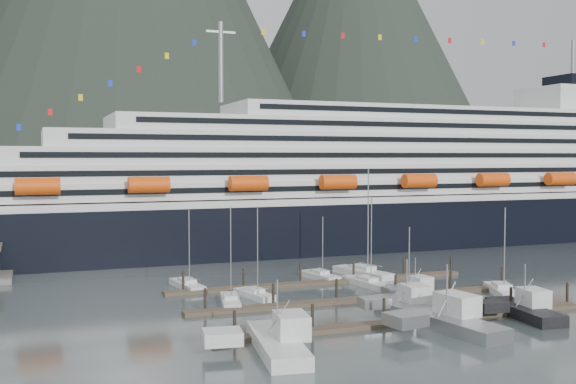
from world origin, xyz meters
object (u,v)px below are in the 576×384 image
object	(u,v)px
sailboat_e	(187,286)
sailboat_g	(363,273)
sailboat_c	(406,303)
sailboat_a	(255,295)
sailboat_b	(231,301)
sailboat_d	(367,283)
sailboat_h	(502,291)
trawler_d	(523,310)
trawler_c	(445,320)
trawler_b	(406,306)
trawler_e	(414,292)
sailboat_f	(320,276)
trawler_a	(276,342)
cruise_ship	(395,189)

from	to	relation	value
sailboat_e	sailboat_g	xyz separation A→B (m)	(28.89, -0.00, 0.06)
sailboat_c	sailboat_a	bearing A→B (deg)	64.55
sailboat_b	sailboat_e	bearing A→B (deg)	25.55
sailboat_b	sailboat_d	world-z (taller)	sailboat_d
sailboat_d	sailboat_h	size ratio (longest dim) A/B	1.07
sailboat_a	sailboat_d	size ratio (longest dim) A/B	0.93
trawler_d	sailboat_e	bearing A→B (deg)	52.64
sailboat_b	trawler_c	size ratio (longest dim) A/B	0.82
sailboat_c	sailboat_h	bearing A→B (deg)	-75.70
trawler_b	sailboat_g	bearing A→B (deg)	-11.28
trawler_e	sailboat_f	bearing A→B (deg)	12.45
sailboat_a	sailboat_e	xyz separation A→B (m)	(-7.19, 9.95, -0.01)
trawler_a	trawler_c	world-z (taller)	trawler_c
trawler_a	trawler_b	size ratio (longest dim) A/B	1.27
trawler_e	sailboat_e	bearing A→B (deg)	49.97
trawler_a	trawler_c	distance (m)	20.88
cruise_ship	sailboat_g	size ratio (longest dim) A/B	11.75
sailboat_b	sailboat_f	world-z (taller)	sailboat_b
cruise_ship	sailboat_f	world-z (taller)	cruise_ship
cruise_ship	trawler_d	distance (m)	70.99
sailboat_f	trawler_d	bearing A→B (deg)	-169.66
sailboat_d	trawler_e	distance (m)	10.21
sailboat_a	trawler_a	xyz separation A→B (m)	(-5.95, -25.01, 0.57)
sailboat_a	trawler_b	size ratio (longest dim) A/B	1.09
cruise_ship	sailboat_c	world-z (taller)	cruise_ship
trawler_a	trawler_e	world-z (taller)	trawler_a
sailboat_h	trawler_d	size ratio (longest dim) A/B	1.05
sailboat_e	trawler_a	xyz separation A→B (m)	(1.24, -34.97, 0.58)
sailboat_g	sailboat_h	distance (m)	23.11
sailboat_f	sailboat_g	bearing A→B (deg)	-101.56
sailboat_g	trawler_d	distance (m)	32.45
trawler_a	sailboat_h	bearing A→B (deg)	-60.57
cruise_ship	sailboat_g	world-z (taller)	cruise_ship
sailboat_f	trawler_c	distance (m)	33.46
sailboat_d	sailboat_e	distance (m)	26.74
sailboat_d	sailboat_f	size ratio (longest dim) A/B	1.32
sailboat_f	sailboat_h	bearing A→B (deg)	-147.59
sailboat_g	cruise_ship	bearing A→B (deg)	-52.26
sailboat_a	sailboat_c	bearing A→B (deg)	-138.40
sailboat_d	trawler_b	xyz separation A→B (m)	(-3.84, -17.51, 0.52)
sailboat_b	sailboat_h	world-z (taller)	sailboat_b
sailboat_d	sailboat_g	bearing A→B (deg)	-30.06
cruise_ship	trawler_c	world-z (taller)	cruise_ship
cruise_ship	sailboat_b	world-z (taller)	cruise_ship
sailboat_d	sailboat_e	xyz separation A→B (m)	(-25.53, 7.93, -0.01)
trawler_c	trawler_e	world-z (taller)	trawler_c
sailboat_b	trawler_d	distance (m)	36.66
sailboat_d	trawler_c	size ratio (longest dim) A/B	0.85
sailboat_d	trawler_a	world-z (taller)	sailboat_d
sailboat_e	trawler_e	size ratio (longest dim) A/B	1.23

